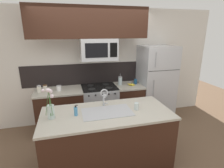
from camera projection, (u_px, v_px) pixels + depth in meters
ground_plane at (109, 147)px, 3.29m from camera, size 10.00×10.00×0.00m
rear_partition at (108, 66)px, 4.17m from camera, size 5.20×0.10×2.60m
splash_band at (97, 73)px, 4.09m from camera, size 3.28×0.01×0.48m
back_counter_left at (61, 110)px, 3.78m from camera, size 0.99×0.65×0.91m
back_counter_right at (128, 103)px, 4.15m from camera, size 0.63×0.65×0.91m
stove_range at (100, 106)px, 3.99m from camera, size 0.76×0.64×0.93m
microwave at (99, 49)px, 3.60m from camera, size 0.74×0.40×0.44m
upper_cabinet_band at (89, 23)px, 3.37m from camera, size 2.32×0.34×0.60m
refrigerator at (155, 83)px, 4.21m from camera, size 0.78×0.74×1.78m
storage_jar_tall at (39, 89)px, 3.53m from camera, size 0.08×0.08×0.14m
storage_jar_medium at (45, 88)px, 3.58m from camera, size 0.08×0.08×0.14m
storage_jar_short at (59, 88)px, 3.62m from camera, size 0.10×0.10×0.11m
banana_bunch at (132, 85)px, 3.97m from camera, size 0.19×0.16×0.08m
french_press at (120, 81)px, 4.00m from camera, size 0.09×0.09×0.27m
coffee_tin at (135, 81)px, 4.10m from camera, size 0.08×0.08×0.11m
island_counter at (107, 138)px, 2.80m from camera, size 1.97×0.91×0.91m
kitchen_sink at (107, 116)px, 2.69m from camera, size 0.76×0.44×0.16m
sink_faucet at (104, 95)px, 2.82m from camera, size 0.14×0.14×0.31m
dish_soap_bottle at (76, 111)px, 2.55m from camera, size 0.06×0.05×0.16m
drinking_glass at (137, 106)px, 2.75m from camera, size 0.07×0.07×0.11m
flower_vase at (50, 107)px, 2.43m from camera, size 0.16×0.14×0.47m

